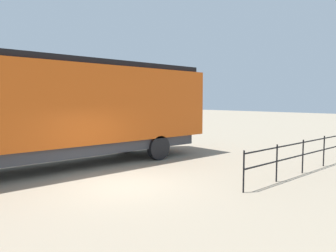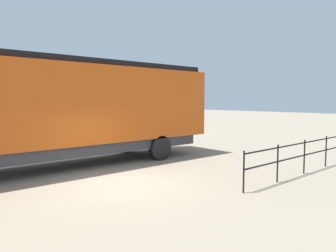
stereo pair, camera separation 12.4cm
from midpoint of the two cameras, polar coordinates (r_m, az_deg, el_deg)
name	(u,v)px [view 1 (the left image)]	position (r m, az deg, el deg)	size (l,w,h in m)	color
ground_plane	(122,185)	(10.35, -8.67, -10.48)	(120.00, 120.00, 0.00)	gray
locomotive	(47,108)	(13.10, -21.20, 3.09)	(3.09, 15.38, 4.30)	#D15114
platform_fence	(324,147)	(14.34, 26.13, -3.37)	(0.05, 11.20, 1.25)	black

